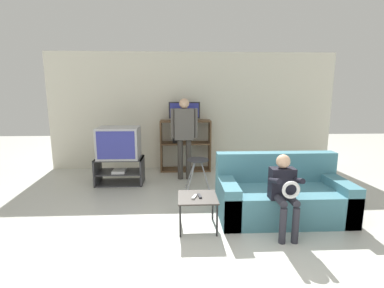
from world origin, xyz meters
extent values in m
plane|color=beige|center=(0.00, 0.00, 0.00)|extent=(18.00, 18.00, 0.00)
cube|color=silver|center=(0.00, 4.09, 1.30)|extent=(6.40, 0.06, 2.60)
cube|color=#38383D|center=(-1.45, 2.97, 0.01)|extent=(0.89, 0.51, 0.02)
cube|color=#38383D|center=(-1.45, 2.97, 0.23)|extent=(0.85, 0.51, 0.02)
cube|color=#38383D|center=(-1.45, 2.97, 0.49)|extent=(0.89, 0.51, 0.02)
cube|color=#38383D|center=(-1.88, 2.97, 0.25)|extent=(0.03, 0.51, 0.50)
cube|color=#38383D|center=(-1.02, 2.97, 0.25)|extent=(0.03, 0.51, 0.50)
cube|color=white|center=(-1.45, 2.91, 0.26)|extent=(0.24, 0.28, 0.05)
cube|color=#B2B2B7|center=(-1.45, 2.99, 0.80)|extent=(0.76, 0.55, 0.59)
cube|color=#333899|center=(-1.45, 2.71, 0.80)|extent=(0.68, 0.01, 0.51)
cube|color=brown|center=(-0.71, 3.83, 0.56)|extent=(0.03, 0.38, 1.13)
cube|color=brown|center=(0.37, 3.83, 0.56)|extent=(0.03, 0.38, 1.13)
cube|color=brown|center=(-0.17, 3.83, 0.02)|extent=(1.04, 0.38, 0.03)
cube|color=brown|center=(-0.17, 3.83, 0.62)|extent=(1.04, 0.38, 0.03)
cube|color=brown|center=(-0.17, 3.83, 1.11)|extent=(1.04, 0.38, 0.03)
cube|color=black|center=(-0.36, 3.77, 0.75)|extent=(0.18, 0.04, 0.22)
cube|color=black|center=(-0.19, 3.83, 1.15)|extent=(0.24, 0.20, 0.04)
cube|color=black|center=(-0.19, 3.83, 1.35)|extent=(0.67, 0.04, 0.36)
cube|color=#333899|center=(-0.19, 3.81, 1.35)|extent=(0.62, 0.01, 0.31)
cylinder|color=#99999E|center=(-0.11, 2.31, 0.29)|extent=(0.19, 0.17, 0.58)
cylinder|color=#99999E|center=(0.15, 2.31, 0.29)|extent=(0.19, 0.17, 0.58)
cylinder|color=#99999E|center=(-0.11, 2.56, 0.29)|extent=(0.19, 0.17, 0.58)
cylinder|color=#99999E|center=(0.15, 2.56, 0.29)|extent=(0.19, 0.17, 0.58)
cylinder|color=#333338|center=(0.02, 2.44, 0.58)|extent=(0.37, 0.37, 0.02)
cube|color=#38332D|center=(-0.08, 1.11, 0.42)|extent=(0.50, 0.50, 0.02)
cylinder|color=black|center=(-0.30, 0.89, 0.20)|extent=(0.02, 0.02, 0.41)
cylinder|color=black|center=(0.15, 0.89, 0.20)|extent=(0.02, 0.02, 0.41)
cylinder|color=black|center=(-0.30, 1.33, 0.20)|extent=(0.02, 0.02, 0.41)
cylinder|color=black|center=(0.15, 1.33, 0.20)|extent=(0.02, 0.02, 0.41)
cube|color=#232328|center=(-0.05, 1.11, 0.44)|extent=(0.05, 0.15, 0.02)
cube|color=silver|center=(-0.12, 1.08, 0.44)|extent=(0.08, 0.15, 0.02)
cube|color=teal|center=(1.13, 1.37, 0.22)|extent=(1.77, 0.88, 0.43)
cube|color=teal|center=(1.13, 1.71, 0.65)|extent=(1.77, 0.20, 0.43)
cube|color=teal|center=(0.35, 1.37, 0.28)|extent=(0.22, 0.88, 0.55)
cube|color=teal|center=(1.90, 1.37, 0.28)|extent=(0.22, 0.88, 0.55)
cylinder|color=#3D3833|center=(-0.29, 3.19, 0.41)|extent=(0.11, 0.11, 0.81)
cylinder|color=#3D3833|center=(-0.12, 3.19, 0.41)|extent=(0.11, 0.11, 0.81)
cube|color=#5B5651|center=(-0.21, 3.19, 1.12)|extent=(0.38, 0.20, 0.61)
cylinder|color=#5B5651|center=(-0.43, 3.19, 1.13)|extent=(0.08, 0.08, 0.58)
cylinder|color=#5B5651|center=(0.02, 3.19, 1.13)|extent=(0.08, 0.08, 0.58)
sphere|color=#DBAD89|center=(-0.21, 3.19, 1.52)|extent=(0.20, 0.20, 0.20)
cylinder|color=#2D2D38|center=(0.89, 0.70, 0.22)|extent=(0.08, 0.08, 0.43)
cylinder|color=#2D2D38|center=(1.04, 0.70, 0.22)|extent=(0.08, 0.08, 0.43)
cylinder|color=#2D2D38|center=(0.89, 0.85, 0.48)|extent=(0.09, 0.30, 0.09)
cylinder|color=#2D2D38|center=(1.04, 0.85, 0.48)|extent=(0.09, 0.30, 0.09)
cube|color=black|center=(0.96, 1.00, 0.63)|extent=(0.30, 0.17, 0.39)
cylinder|color=black|center=(0.83, 0.87, 0.71)|extent=(0.06, 0.31, 0.14)
cylinder|color=black|center=(1.10, 0.87, 0.71)|extent=(0.06, 0.31, 0.14)
sphere|color=#DBAD89|center=(0.96, 1.00, 0.91)|extent=(0.17, 0.17, 0.17)
torus|color=silver|center=(0.96, 0.71, 0.65)|extent=(0.21, 0.04, 0.21)
camera|label=1|loc=(-0.30, -2.24, 1.74)|focal=26.00mm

